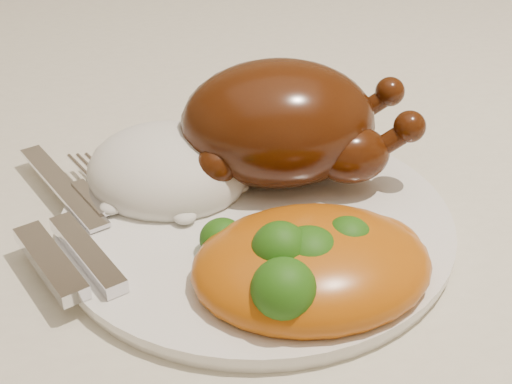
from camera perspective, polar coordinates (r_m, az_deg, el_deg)
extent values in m
cube|color=brown|center=(0.62, 4.24, 1.67)|extent=(1.60, 0.90, 0.04)
cube|color=beige|center=(0.61, 4.33, 3.61)|extent=(1.72, 1.02, 0.01)
cube|color=beige|center=(1.10, -1.69, 12.51)|extent=(1.72, 0.01, 0.18)
cylinder|color=white|center=(0.49, 0.00, -2.52)|extent=(0.34, 0.34, 0.01)
ellipsoid|color=#461D07|center=(0.52, 1.78, 5.55)|extent=(0.15, 0.12, 0.09)
ellipsoid|color=#461D07|center=(0.50, 0.76, 7.29)|extent=(0.07, 0.05, 0.04)
ellipsoid|color=#461D07|center=(0.50, 7.67, 2.98)|extent=(0.05, 0.04, 0.04)
sphere|color=#461D07|center=(0.50, 12.19, 5.14)|extent=(0.02, 0.02, 0.02)
ellipsoid|color=#461D07|center=(0.55, 6.53, 5.92)|extent=(0.05, 0.04, 0.04)
sphere|color=#461D07|center=(0.55, 10.67, 7.89)|extent=(0.02, 0.02, 0.02)
sphere|color=#461D07|center=(0.49, -3.20, 2.12)|extent=(0.03, 0.03, 0.03)
sphere|color=#461D07|center=(0.55, -3.42, 5.59)|extent=(0.03, 0.03, 0.03)
ellipsoid|color=white|center=(0.52, -7.04, 1.67)|extent=(0.15, 0.14, 0.06)
ellipsoid|color=#BB600B|center=(0.43, 4.49, -5.96)|extent=(0.15, 0.12, 0.05)
ellipsoid|color=#BB600B|center=(0.45, 9.04, -4.51)|extent=(0.07, 0.06, 0.03)
ellipsoid|color=#17430B|center=(0.42, 4.27, -4.96)|extent=(0.04, 0.04, 0.03)
ellipsoid|color=#17430B|center=(0.41, 1.93, -4.88)|extent=(0.04, 0.04, 0.04)
ellipsoid|color=#17430B|center=(0.43, 7.36, -3.60)|extent=(0.03, 0.03, 0.02)
ellipsoid|color=#17430B|center=(0.39, 2.23, -7.80)|extent=(0.04, 0.04, 0.04)
ellipsoid|color=#17430B|center=(0.45, -2.71, -3.77)|extent=(0.03, 0.03, 0.03)
ellipsoid|color=#17430B|center=(0.41, 5.10, -7.54)|extent=(0.03, 0.03, 0.03)
ellipsoid|color=#17430B|center=(0.40, 5.54, -8.23)|extent=(0.03, 0.03, 0.03)
cube|color=silver|center=(0.53, -15.25, 0.53)|extent=(0.07, 0.12, 0.00)
cube|color=silver|center=(0.46, -16.14, -5.39)|extent=(0.05, 0.08, 0.01)
cube|color=silver|center=(0.46, -13.38, -4.79)|extent=(0.05, 0.08, 0.01)
cube|color=silver|center=(0.53, -12.94, 0.82)|extent=(0.05, 0.09, 0.00)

